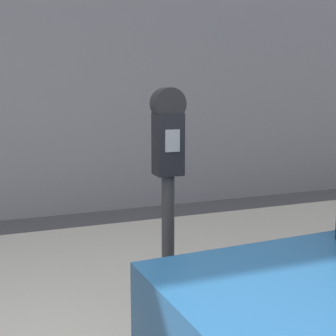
# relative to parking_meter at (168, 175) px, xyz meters

# --- Properties ---
(sidewalk) EXTENTS (24.00, 2.80, 0.10)m
(sidewalk) POSITION_rel_parking_meter_xyz_m (-0.44, 1.03, -1.04)
(sidewalk) COLOR #BCB7AD
(sidewalk) RESTS_ON ground_plane
(parking_meter) EXTENTS (0.18, 0.14, 1.49)m
(parking_meter) POSITION_rel_parking_meter_xyz_m (0.00, 0.00, 0.00)
(parking_meter) COLOR #2D2D30
(parking_meter) RESTS_ON sidewalk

